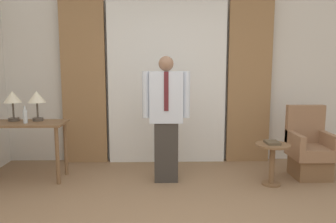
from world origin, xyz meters
TOP-DOWN VIEW (x-y plane):
  - wall_back at (0.00, 2.72)m, footprint 10.00×0.06m
  - curtain_sheer_center at (0.00, 2.59)m, footprint 1.80×0.06m
  - curtain_drape_left at (-1.28, 2.59)m, footprint 0.67×0.06m
  - curtain_drape_right at (1.28, 2.59)m, footprint 0.67×0.06m
  - desk at (-1.91, 1.81)m, footprint 1.10×0.49m
  - table_lamp_left at (-2.07, 1.92)m, footprint 0.23×0.23m
  - table_lamp_right at (-1.75, 1.92)m, footprint 0.23×0.23m
  - bottle_near_edge at (-1.84, 1.74)m, footprint 0.06×0.06m
  - person at (-0.03, 1.71)m, footprint 0.61×0.20m
  - armchair at (1.93, 1.85)m, footprint 0.53×0.53m
  - side_table at (1.32, 1.54)m, footprint 0.43×0.43m
  - book at (1.31, 1.56)m, footprint 0.16×0.22m

SIDE VIEW (x-z plane):
  - armchair at x=1.93m, z-range -0.13..0.84m
  - side_table at x=1.32m, z-range 0.10..0.63m
  - book at x=1.31m, z-range 0.54..0.57m
  - desk at x=-1.91m, z-range 0.25..1.03m
  - bottle_near_edge at x=-1.84m, z-range 0.76..0.98m
  - person at x=-0.03m, z-range 0.07..1.71m
  - table_lamp_left at x=-2.07m, z-range 0.88..1.28m
  - table_lamp_right at x=-1.75m, z-range 0.88..1.28m
  - curtain_sheer_center at x=0.00m, z-range 0.00..2.58m
  - curtain_drape_left at x=-1.28m, z-range 0.00..2.58m
  - curtain_drape_right at x=1.28m, z-range 0.00..2.58m
  - wall_back at x=0.00m, z-range 0.00..2.70m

